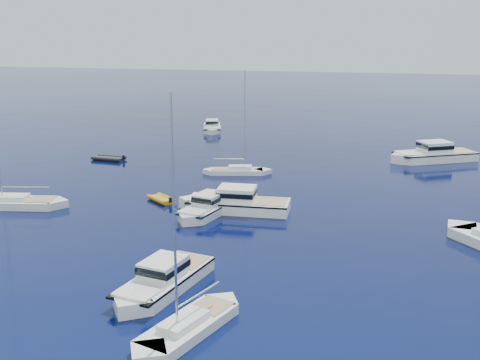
% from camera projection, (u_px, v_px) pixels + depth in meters
% --- Properties ---
extents(ground, '(400.00, 400.00, 0.00)m').
position_uv_depth(ground, '(191.00, 326.00, 32.63)').
color(ground, '#08174E').
rests_on(ground, ground).
extents(motor_cruiser_near, '(4.69, 9.98, 2.52)m').
position_uv_depth(motor_cruiser_near, '(162.00, 290.00, 37.11)').
color(motor_cruiser_near, white).
rests_on(motor_cruiser_near, ground).
extents(motor_cruiser_left, '(4.66, 9.26, 2.33)m').
position_uv_depth(motor_cruiser_left, '(208.00, 214.00, 52.45)').
color(motor_cruiser_left, silver).
rests_on(motor_cruiser_left, ground).
extents(motor_cruiser_centre, '(11.04, 4.02, 2.85)m').
position_uv_depth(motor_cruiser_centre, '(235.00, 211.00, 53.32)').
color(motor_cruiser_centre, white).
rests_on(motor_cruiser_centre, ground).
extents(motor_cruiser_distant, '(12.18, 9.00, 3.13)m').
position_uv_depth(motor_cruiser_distant, '(432.00, 161.00, 73.37)').
color(motor_cruiser_distant, white).
rests_on(motor_cruiser_distant, ground).
extents(motor_cruiser_horizon, '(5.12, 9.11, 2.29)m').
position_uv_depth(motor_cruiser_horizon, '(212.00, 131.00, 94.95)').
color(motor_cruiser_horizon, white).
rests_on(motor_cruiser_horizon, ground).
extents(sailboat_fore, '(5.13, 9.47, 13.50)m').
position_uv_depth(sailboat_fore, '(188.00, 332.00, 31.98)').
color(sailboat_fore, white).
rests_on(sailboat_fore, ground).
extents(sailboat_mid_l, '(11.04, 4.86, 15.73)m').
position_uv_depth(sailboat_mid_l, '(14.00, 207.00, 54.50)').
color(sailboat_mid_l, white).
rests_on(sailboat_mid_l, ground).
extents(sailboat_centre, '(8.45, 4.06, 12.03)m').
position_uv_depth(sailboat_centre, '(237.00, 174.00, 66.87)').
color(sailboat_centre, silver).
rests_on(sailboat_centre, ground).
extents(tender_yellow, '(3.64, 3.40, 0.95)m').
position_uv_depth(tender_yellow, '(162.00, 201.00, 56.16)').
color(tender_yellow, orange).
rests_on(tender_yellow, ground).
extents(tender_grey_far, '(4.42, 2.63, 0.95)m').
position_uv_depth(tender_grey_far, '(109.00, 160.00, 73.86)').
color(tender_grey_far, black).
rests_on(tender_grey_far, ground).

